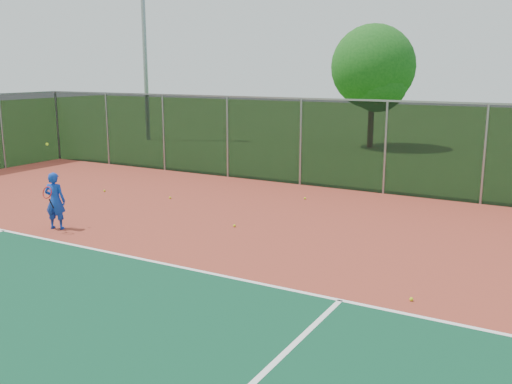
# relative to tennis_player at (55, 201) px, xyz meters

# --- Properties ---
(ground) EXTENTS (120.00, 120.00, 0.00)m
(ground) POSITION_rel_tennis_player_xyz_m (5.98, -3.80, -0.76)
(ground) COLOR #2B5F1B
(ground) RESTS_ON ground
(court_apron) EXTENTS (30.00, 20.00, 0.02)m
(court_apron) POSITION_rel_tennis_player_xyz_m (5.98, -1.80, -0.75)
(court_apron) COLOR #9B3927
(court_apron) RESTS_ON ground
(fence_back) EXTENTS (30.00, 0.06, 3.03)m
(fence_back) POSITION_rel_tennis_player_xyz_m (5.98, 8.20, 0.81)
(fence_back) COLOR black
(fence_back) RESTS_ON court_apron
(tennis_player) EXTENTS (0.62, 0.67, 2.18)m
(tennis_player) POSITION_rel_tennis_player_xyz_m (0.00, 0.00, 0.00)
(tennis_player) COLOR #1239AD
(tennis_player) RESTS_ON court_apron
(practice_ball_0) EXTENTS (0.07, 0.07, 0.07)m
(practice_ball_0) POSITION_rel_tennis_player_xyz_m (9.07, -0.20, -0.70)
(practice_ball_0) COLOR #BCD218
(practice_ball_0) RESTS_ON court_apron
(practice_ball_2) EXTENTS (0.07, 0.07, 0.07)m
(practice_ball_2) POSITION_rel_tennis_player_xyz_m (4.11, 6.15, -0.70)
(practice_ball_2) COLOR #BCD218
(practice_ball_2) RESTS_ON court_apron
(practice_ball_3) EXTENTS (0.07, 0.07, 0.07)m
(practice_ball_3) POSITION_rel_tennis_player_xyz_m (3.85, 2.36, -0.70)
(practice_ball_3) COLOR #BCD218
(practice_ball_3) RESTS_ON court_apron
(practice_ball_4) EXTENTS (0.07, 0.07, 0.07)m
(practice_ball_4) POSITION_rel_tennis_player_xyz_m (0.39, 4.16, -0.70)
(practice_ball_4) COLOR #BCD218
(practice_ball_4) RESTS_ON court_apron
(practice_ball_6) EXTENTS (0.07, 0.07, 0.07)m
(practice_ball_6) POSITION_rel_tennis_player_xyz_m (-2.15, 3.91, -0.70)
(practice_ball_6) COLOR #BCD218
(practice_ball_6) RESTS_ON court_apron
(floodlight_nw) EXTENTS (0.90, 0.40, 12.29)m
(floodlight_nw) POSITION_rel_tennis_player_xyz_m (-10.24, 15.82, 6.17)
(floodlight_nw) COLOR gray
(floodlight_nw) RESTS_ON ground
(tree_back_left) EXTENTS (4.25, 4.25, 6.25)m
(tree_back_left) POSITION_rel_tennis_player_xyz_m (2.05, 18.88, 3.16)
(tree_back_left) COLOR #372514
(tree_back_left) RESTS_ON ground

